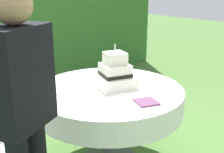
{
  "coord_description": "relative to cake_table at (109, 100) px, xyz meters",
  "views": [
    {
      "loc": [
        -1.46,
        -1.82,
        1.6
      ],
      "look_at": [
        0.03,
        -0.0,
        0.84
      ],
      "focal_mm": 46.79,
      "sensor_mm": 36.0,
      "label": 1
    }
  ],
  "objects": [
    {
      "name": "wedding_cake",
      "position": [
        0.06,
        -0.01,
        0.22
      ],
      "size": [
        0.38,
        0.38,
        0.38
      ],
      "color": "silver",
      "rests_on": "cake_table"
    },
    {
      "name": "cake_table",
      "position": [
        0.0,
        0.0,
        0.0
      ],
      "size": [
        1.27,
        1.27,
        0.74
      ],
      "color": "#4C4C51",
      "rests_on": "ground_plane"
    },
    {
      "name": "standing_person",
      "position": [
        -0.92,
        -0.4,
        0.29
      ],
      "size": [
        0.41,
        0.35,
        1.6
      ],
      "color": "black",
      "rests_on": "ground_plane"
    },
    {
      "name": "serving_plate_near",
      "position": [
        0.28,
        0.23,
        0.11
      ],
      "size": [
        0.12,
        0.12,
        0.01
      ],
      "primitive_type": "cylinder",
      "color": "white",
      "rests_on": "cake_table"
    },
    {
      "name": "serving_plate_far",
      "position": [
        -0.37,
        0.17,
        0.11
      ],
      "size": [
        0.13,
        0.13,
        0.01
      ],
      "primitive_type": "cylinder",
      "color": "white",
      "rests_on": "cake_table"
    },
    {
      "name": "napkin_stack",
      "position": [
        0.02,
        -0.42,
        0.11
      ],
      "size": [
        0.2,
        0.2,
        0.01
      ],
      "primitive_type": "cube",
      "rotation": [
        0.0,
        0.0,
        -0.33
      ],
      "color": "#603856",
      "rests_on": "cake_table"
    }
  ]
}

